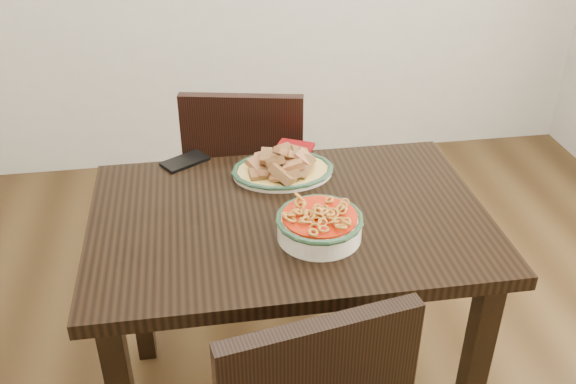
{
  "coord_description": "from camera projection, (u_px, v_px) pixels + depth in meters",
  "views": [
    {
      "loc": [
        -0.36,
        -1.46,
        1.72
      ],
      "look_at": [
        -0.12,
        0.02,
        0.81
      ],
      "focal_mm": 40.0,
      "sensor_mm": 36.0,
      "label": 1
    }
  ],
  "objects": [
    {
      "name": "dining_table",
      "position": [
        289.0,
        247.0,
        1.83
      ],
      "size": [
        1.09,
        0.73,
        0.75
      ],
      "color": "black",
      "rests_on": "ground"
    },
    {
      "name": "chair_far",
      "position": [
        248.0,
        180.0,
        2.42
      ],
      "size": [
        0.5,
        0.5,
        0.89
      ],
      "rotation": [
        0.0,
        0.0,
        2.94
      ],
      "color": "black",
      "rests_on": "ground"
    },
    {
      "name": "napkin",
      "position": [
        294.0,
        148.0,
        2.09
      ],
      "size": [
        0.15,
        0.14,
        0.01
      ],
      "primitive_type": "cube",
      "rotation": [
        0.0,
        0.0,
        -0.47
      ],
      "color": "maroon",
      "rests_on": "dining_table"
    },
    {
      "name": "fish_plate",
      "position": [
        283.0,
        161.0,
        1.94
      ],
      "size": [
        0.3,
        0.24,
        0.11
      ],
      "color": "beige",
      "rests_on": "dining_table"
    },
    {
      "name": "noodle_bowl",
      "position": [
        319.0,
        223.0,
        1.65
      ],
      "size": [
        0.23,
        0.23,
        0.08
      ],
      "color": "white",
      "rests_on": "dining_table"
    },
    {
      "name": "smartphone",
      "position": [
        185.0,
        161.0,
        2.02
      ],
      "size": [
        0.16,
        0.14,
        0.01
      ],
      "primitive_type": "cube",
      "rotation": [
        0.0,
        0.0,
        0.56
      ],
      "color": "black",
      "rests_on": "dining_table"
    }
  ]
}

